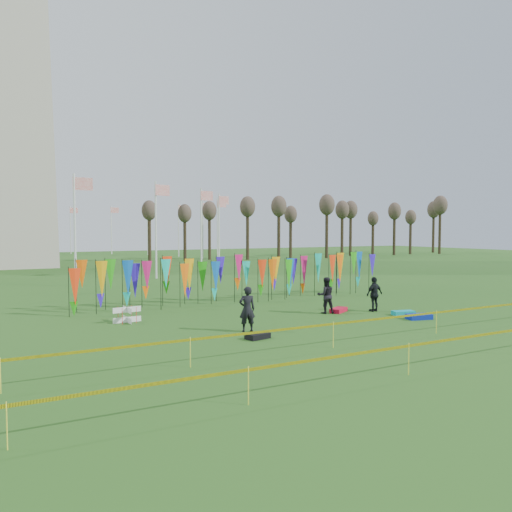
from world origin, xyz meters
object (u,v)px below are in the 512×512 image
person_mid (326,295)px  kite_bag_black (258,336)px  person_right (374,294)px  kite_bag_teal (403,313)px  person_left (247,309)px  kite_bag_red (339,310)px  box_kite (127,315)px  kite_bag_blue (419,317)px

person_mid → kite_bag_black: person_mid is taller
person_right → kite_bag_teal: 1.71m
person_left → kite_bag_black: person_left is taller
kite_bag_red → kite_bag_black: (-6.34, -3.38, -0.00)m
kite_bag_teal → box_kite: bearing=160.7°
person_mid → person_right: bearing=-176.5°
kite_bag_red → person_right: bearing=-21.5°
person_left → kite_bag_teal: size_ratio=1.74×
person_left → kite_bag_blue: (8.10, -1.20, -0.78)m
box_kite → person_left: person_left is taller
kite_bag_teal → person_mid: bearing=144.7°
person_mid → kite_bag_black: (-5.56, -3.38, -0.77)m
kite_bag_red → kite_bag_blue: bearing=-58.6°
kite_bag_blue → kite_bag_red: bearing=121.4°
person_mid → kite_bag_black: size_ratio=2.00×
person_right → kite_bag_blue: bearing=92.0°
person_mid → person_right: size_ratio=1.02×
kite_bag_teal → kite_bag_red: bearing=136.2°
person_mid → kite_bag_blue: 4.35m
person_right → kite_bag_black: size_ratio=1.95×
box_kite → kite_bag_teal: size_ratio=0.68×
kite_bag_black → kite_bag_teal: bearing=8.5°
person_mid → kite_bag_red: size_ratio=1.56×
person_right → kite_bag_teal: bearing=104.7°
kite_bag_red → kite_bag_teal: size_ratio=1.08×
person_left → person_mid: (5.33, 2.07, -0.02)m
person_right → kite_bag_red: size_ratio=1.53×
person_left → person_right: size_ratio=1.05×
person_left → kite_bag_teal: bearing=-167.6°
kite_bag_blue → kite_bag_black: (-8.34, -0.11, -0.01)m
box_kite → kite_bag_teal: bearing=-19.3°
person_left → kite_bag_black: 1.55m
person_right → kite_bag_black: bearing=13.9°
box_kite → kite_bag_teal: box_kite is taller
person_right → person_left: bearing=5.4°
kite_bag_black → person_mid: bearing=31.3°
box_kite → kite_bag_teal: 12.72m
person_mid → kite_bag_red: bearing=-161.4°
box_kite → kite_bag_red: box_kite is taller
person_left → person_right: (7.79, 1.41, -0.04)m
box_kite → kite_bag_black: box_kite is taller
kite_bag_blue → kite_bag_teal: size_ratio=1.07×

